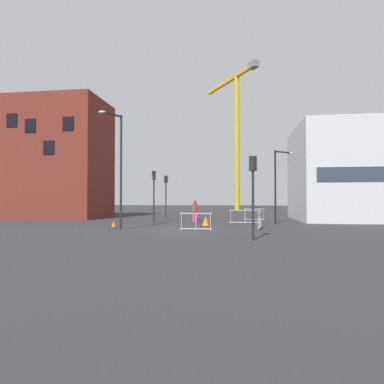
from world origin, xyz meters
TOP-DOWN VIEW (x-y plane):
  - ground at (0.00, 0.00)m, footprint 160.00×160.00m
  - brick_building at (-14.96, 11.31)m, footprint 9.47×6.84m
  - office_block at (13.54, 11.25)m, footprint 9.68×10.06m
  - construction_crane at (3.01, 40.82)m, footprint 10.08×15.12m
  - streetlamp_tall at (-4.11, -0.55)m, footprint 1.02×1.52m
  - streetlamp_short at (6.49, 5.96)m, footprint 1.57×1.15m
  - traffic_light_far at (-3.43, 5.72)m, footprint 0.25×0.38m
  - traffic_light_crosswalk at (-3.59, 11.04)m, footprint 0.38×0.35m
  - traffic_light_island at (4.09, -4.79)m, footprint 0.37×0.36m
  - pedestrian_walking at (-0.07, 6.02)m, footprint 0.34×0.34m
  - pedestrian_waiting at (-0.47, 8.48)m, footprint 0.34×0.34m
  - safety_barrier_rear at (4.78, 1.16)m, footprint 0.37×2.30m
  - safety_barrier_mid_span at (0.82, -0.43)m, footprint 1.98×0.17m
  - safety_barrier_front at (3.93, 5.72)m, footprint 2.49×0.13m
  - safety_barrier_right_run at (4.82, 9.79)m, footprint 1.86×0.24m
  - traffic_cone_orange at (1.10, 2.89)m, footprint 0.69×0.69m
  - traffic_cone_by_barrier at (-0.36, 9.66)m, footprint 0.58×0.58m
  - traffic_cone_striped at (-4.97, 0.91)m, footprint 0.45×0.45m

SIDE VIEW (x-z plane):
  - ground at x=0.00m, z-range 0.00..0.00m
  - traffic_cone_striped at x=-4.97m, z-range -0.02..0.43m
  - traffic_cone_by_barrier at x=-0.36m, z-range -0.02..0.57m
  - traffic_cone_orange at x=1.10m, z-range -0.02..0.68m
  - safety_barrier_right_run at x=4.82m, z-range 0.02..1.10m
  - safety_barrier_mid_span at x=0.82m, z-range 0.02..1.10m
  - safety_barrier_rear at x=4.78m, z-range 0.02..1.10m
  - safety_barrier_front at x=3.93m, z-range 0.02..1.10m
  - pedestrian_waiting at x=-0.47m, z-range 0.14..1.85m
  - pedestrian_walking at x=-0.07m, z-range 0.16..2.00m
  - traffic_light_island at x=4.09m, z-range 0.68..4.63m
  - traffic_light_crosswalk at x=-3.59m, z-range 0.71..4.92m
  - traffic_light_far at x=-3.43m, z-range 0.71..4.94m
  - streetlamp_short at x=6.49m, z-range 0.63..6.37m
  - office_block at x=13.54m, z-range 0.00..8.51m
  - streetlamp_tall at x=-4.11m, z-range 0.65..7.95m
  - brick_building at x=-14.96m, z-range 0.00..12.06m
  - construction_crane at x=3.01m, z-range 3.88..29.13m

